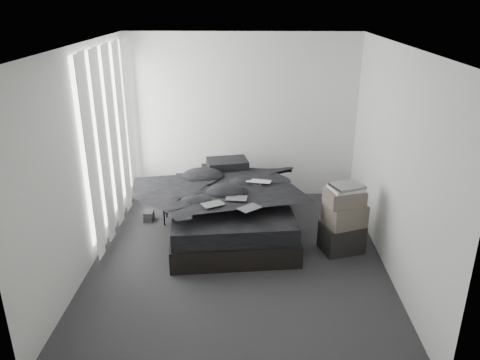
{
  "coord_description": "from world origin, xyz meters",
  "views": [
    {
      "loc": [
        0.15,
        -5.12,
        3.1
      ],
      "look_at": [
        0.0,
        0.8,
        0.75
      ],
      "focal_mm": 35.0,
      "sensor_mm": 36.0,
      "label": 1
    }
  ],
  "objects_px": {
    "laptop": "(258,178)",
    "bed": "(230,222)",
    "box_lower": "(341,237)",
    "side_stand": "(174,202)"
  },
  "relations": [
    {
      "from": "bed",
      "to": "side_stand",
      "type": "relative_size",
      "value": 3.37
    },
    {
      "from": "bed",
      "to": "side_stand",
      "type": "height_order",
      "value": "side_stand"
    },
    {
      "from": "bed",
      "to": "side_stand",
      "type": "xyz_separation_m",
      "value": [
        -0.83,
        0.3,
        0.17
      ]
    },
    {
      "from": "laptop",
      "to": "bed",
      "type": "bearing_deg",
      "value": -154.5
    },
    {
      "from": "box_lower",
      "to": "side_stand",
      "type": "bearing_deg",
      "value": 161.42
    },
    {
      "from": "side_stand",
      "to": "box_lower",
      "type": "relative_size",
      "value": 1.25
    },
    {
      "from": "side_stand",
      "to": "box_lower",
      "type": "distance_m",
      "value": 2.43
    },
    {
      "from": "bed",
      "to": "box_lower",
      "type": "xyz_separation_m",
      "value": [
        1.46,
        -0.48,
        0.04
      ]
    },
    {
      "from": "box_lower",
      "to": "laptop",
      "type": "bearing_deg",
      "value": 152.06
    },
    {
      "from": "laptop",
      "to": "box_lower",
      "type": "bearing_deg",
      "value": -16.8
    }
  ]
}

